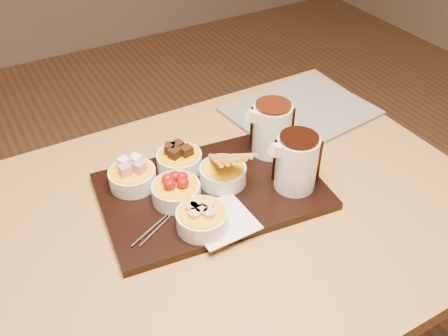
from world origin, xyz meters
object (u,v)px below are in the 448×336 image
serving_board (212,191)px  pitcher_milk_chocolate (272,129)px  bowl_strawberries (176,192)px  newspaper (300,111)px  pitcher_dark_chocolate (296,163)px  dining_table (203,250)px

serving_board → pitcher_milk_chocolate: bearing=21.8°
serving_board → bowl_strawberries: size_ratio=4.60×
pitcher_milk_chocolate → newspaper: bearing=40.7°
pitcher_dark_chocolate → newspaper: bearing=57.4°
bowl_strawberries → newspaper: 0.47m
serving_board → newspaper: size_ratio=1.32×
bowl_strawberries → newspaper: size_ratio=0.29×
serving_board → pitcher_milk_chocolate: 0.20m
pitcher_dark_chocolate → newspaper: 0.33m
serving_board → bowl_strawberries: bowl_strawberries is taller
dining_table → serving_board: serving_board is taller
pitcher_dark_chocolate → pitcher_milk_chocolate: same height
newspaper → bowl_strawberries: bearing=-166.0°
dining_table → serving_board: 0.13m
serving_board → dining_table: bearing=-128.6°
dining_table → pitcher_milk_chocolate: 0.31m
pitcher_milk_chocolate → newspaper: size_ratio=0.34×
dining_table → pitcher_milk_chocolate: size_ratio=10.03×
serving_board → bowl_strawberries: (-0.08, 0.00, 0.03)m
serving_board → pitcher_dark_chocolate: bearing=-20.0°
bowl_strawberries → pitcher_milk_chocolate: 0.27m
dining_table → serving_board: size_ratio=2.61×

